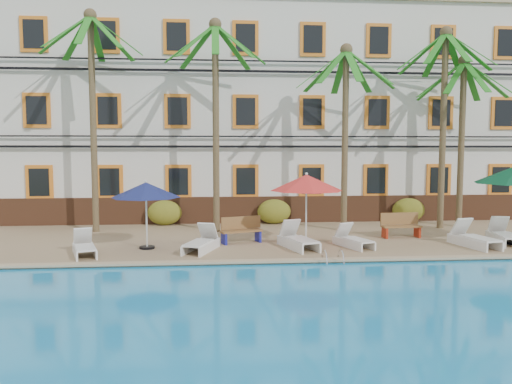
{
  "coord_description": "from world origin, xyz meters",
  "views": [
    {
      "loc": [
        -2.91,
        -15.4,
        3.62
      ],
      "look_at": [
        -1.37,
        3.0,
        2.0
      ],
      "focal_mm": 35.0,
      "sensor_mm": 36.0,
      "label": 1
    }
  ],
  "objects": [
    {
      "name": "lounger_c",
      "position": [
        -0.11,
        1.07,
        0.55
      ],
      "size": [
        1.23,
        2.08,
        0.93
      ],
      "color": "white",
      "rests_on": "pool_deck"
    },
    {
      "name": "lounger_e",
      "position": [
        5.96,
        0.84,
        0.55
      ],
      "size": [
        1.09,
        2.07,
        0.93
      ],
      "color": "white",
      "rests_on": "pool_deck"
    },
    {
      "name": "lounger_d",
      "position": [
        1.81,
        1.12,
        0.51
      ],
      "size": [
        1.14,
        1.78,
        0.79
      ],
      "color": "white",
      "rests_on": "pool_deck"
    },
    {
      "name": "ground",
      "position": [
        0.0,
        0.0,
        0.0
      ],
      "size": [
        100.0,
        100.0,
        0.0
      ],
      "primitive_type": "plane",
      "color": "#384C23",
      "rests_on": "ground"
    },
    {
      "name": "pool_ladder",
      "position": [
        0.6,
        -1.0,
        0.25
      ],
      "size": [
        0.54,
        0.74,
        0.74
      ],
      "color": "silver",
      "rests_on": "ground"
    },
    {
      "name": "shrub_right",
      "position": [
        5.95,
        6.6,
        0.8
      ],
      "size": [
        1.5,
        0.9,
        1.1
      ],
      "primitive_type": "ellipsoid",
      "color": "#295017",
      "rests_on": "pool_deck"
    },
    {
      "name": "lounger_a",
      "position": [
        -7.02,
        0.51,
        0.52
      ],
      "size": [
        1.14,
        1.84,
        0.82
      ],
      "color": "white",
      "rests_on": "pool_deck"
    },
    {
      "name": "palm_c",
      "position": [
        2.38,
        4.52,
        5.1
      ],
      "size": [
        3.99,
        3.99,
        7.55
      ],
      "color": "brown",
      "rests_on": "pool_deck"
    },
    {
      "name": "umbrella_red",
      "position": [
        0.27,
        1.62,
        2.42
      ],
      "size": [
        2.54,
        2.54,
        2.54
      ],
      "color": "black",
      "rests_on": "pool_deck"
    },
    {
      "name": "shrub_left",
      "position": [
        -5.1,
        6.6,
        0.8
      ],
      "size": [
        1.5,
        0.9,
        1.1
      ],
      "primitive_type": "ellipsoid",
      "color": "#295017",
      "rests_on": "pool_deck"
    },
    {
      "name": "hotel_building",
      "position": [
        0.0,
        9.98,
        5.37
      ],
      "size": [
        25.4,
        6.44,
        10.22
      ],
      "color": "silver",
      "rests_on": "pool_deck"
    },
    {
      "name": "shrub_mid",
      "position": [
        -0.25,
        6.6,
        0.8
      ],
      "size": [
        1.5,
        0.9,
        1.1
      ],
      "primitive_type": "ellipsoid",
      "color": "#295017",
      "rests_on": "pool_deck"
    },
    {
      "name": "palm_a",
      "position": [
        -7.71,
        5.09,
        5.83
      ],
      "size": [
        3.99,
        3.99,
        8.83
      ],
      "color": "brown",
      "rests_on": "pool_deck"
    },
    {
      "name": "palm_d",
      "position": [
        6.6,
        4.77,
        5.57
      ],
      "size": [
        3.99,
        3.99,
        8.36
      ],
      "color": "brown",
      "rests_on": "pool_deck"
    },
    {
      "name": "lounger_b",
      "position": [
        -3.34,
        0.87,
        0.53
      ],
      "size": [
        1.26,
        1.97,
        0.88
      ],
      "color": "white",
      "rests_on": "pool_deck"
    },
    {
      "name": "swimming_pool",
      "position": [
        0.0,
        -7.0,
        0.1
      ],
      "size": [
        26.0,
        12.0,
        0.2
      ],
      "primitive_type": "cube",
      "color": "#1C91D4",
      "rests_on": "ground"
    },
    {
      "name": "lounger_f",
      "position": [
        7.36,
        1.31,
        0.55
      ],
      "size": [
        1.07,
        2.03,
        0.91
      ],
      "color": "white",
      "rests_on": "pool_deck"
    },
    {
      "name": "pool_deck",
      "position": [
        0.0,
        5.0,
        0.12
      ],
      "size": [
        30.0,
        12.0,
        0.25
      ],
      "primitive_type": "cube",
      "color": "tan",
      "rests_on": "ground"
    },
    {
      "name": "bench_left",
      "position": [
        -1.99,
        2.23,
        0.72
      ],
      "size": [
        1.57,
        0.92,
        0.93
      ],
      "color": "olive",
      "rests_on": "pool_deck"
    },
    {
      "name": "palm_b",
      "position": [
        -2.83,
        4.75,
        5.64
      ],
      "size": [
        3.99,
        3.99,
        8.49
      ],
      "color": "brown",
      "rests_on": "pool_deck"
    },
    {
      "name": "umbrella_blue",
      "position": [
        -5.19,
        1.42,
        2.22
      ],
      "size": [
        2.31,
        2.31,
        2.31
      ],
      "color": "black",
      "rests_on": "pool_deck"
    },
    {
      "name": "palm_e",
      "position": [
        7.63,
        5.19,
        4.95
      ],
      "size": [
        3.99,
        3.99,
        7.29
      ],
      "color": "brown",
      "rests_on": "pool_deck"
    },
    {
      "name": "pool_coping",
      "position": [
        0.0,
        -0.9,
        0.28
      ],
      "size": [
        30.0,
        0.35,
        0.06
      ],
      "primitive_type": "cube",
      "color": "tan",
      "rests_on": "pool_deck"
    },
    {
      "name": "bench_right",
      "position": [
        4.12,
        2.8,
        0.72
      ],
      "size": [
        1.53,
        0.57,
        0.93
      ],
      "color": "olive",
      "rests_on": "pool_deck"
    }
  ]
}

